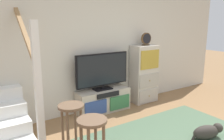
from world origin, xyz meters
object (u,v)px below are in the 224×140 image
side_cabinet (144,74)px  media_console (103,101)px  bar_stool_near (92,135)px  dog (208,132)px  bar_stool_far (71,118)px  television (102,70)px  desk_clock (146,39)px

side_cabinet → media_console: bearing=-179.4°
media_console → side_cabinet: bearing=0.6°
bar_stool_near → dog: bar_stool_near is taller
media_console → bar_stool_far: bearing=-136.4°
television → bar_stool_far: (-1.12, -1.09, -0.30)m
media_console → bar_stool_near: size_ratio=1.49×
media_console → side_cabinet: side_cabinet is taller
desk_clock → television: bearing=178.5°
media_console → bar_stool_far: size_ratio=1.50×
side_cabinet → dog: (-0.26, -1.81, -0.51)m
media_console → dog: media_console is taller
bar_stool_near → dog: 1.95m
desk_clock → dog: (-0.28, -1.79, -1.28)m
bar_stool_near → bar_stool_far: (-0.02, 0.54, -0.00)m
television → bar_stool_far: television is taller
desk_clock → dog: size_ratio=0.51×
desk_clock → bar_stool_far: (-2.19, -1.06, -0.86)m
desk_clock → side_cabinet: bearing=129.6°
bar_stool_far → media_console: bearing=43.6°
media_console → television: size_ratio=0.97×
side_cabinet → bar_stool_near: bearing=-143.2°
side_cabinet → dog: 1.90m
television → bar_stool_near: bearing=-124.1°
bar_stool_near → television: bearing=55.9°
media_console → dog: (0.79, -1.80, -0.11)m
television → bar_stool_near: television is taller
desk_clock → bar_stool_far: desk_clock is taller
media_console → bar_stool_near: bar_stool_near is taller
media_console → television: 0.61m
media_console → bar_stool_far: 1.58m
bar_stool_far → side_cabinet: bearing=26.3°
side_cabinet → desk_clock: bearing=-50.4°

